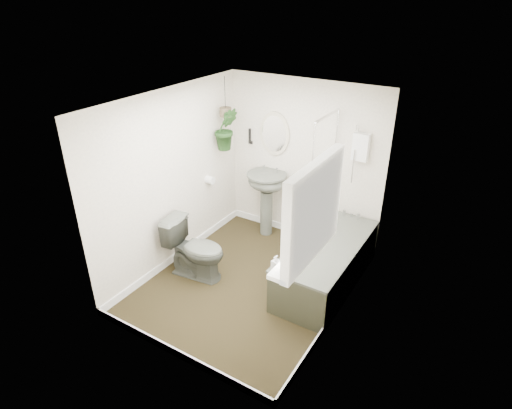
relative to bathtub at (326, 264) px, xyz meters
The scene contains 22 objects.
floor 0.99m from the bathtub, 147.99° to the right, with size 2.30×2.80×0.02m, color black.
ceiling 2.23m from the bathtub, 147.99° to the right, with size 2.30×2.80×0.02m, color white.
wall_back 1.49m from the bathtub, 131.32° to the left, with size 2.30×0.02×2.30m, color silver.
wall_front 2.24m from the bathtub, 112.73° to the right, with size 2.30×0.02×2.30m, color silver.
wall_left 2.20m from the bathtub, 165.69° to the right, with size 0.02×2.80×2.30m, color silver.
wall_right 1.06m from the bathtub, 54.25° to the right, with size 0.02×2.80×2.30m, color silver.
skirting 0.97m from the bathtub, 147.99° to the right, with size 2.30×2.80×0.10m, color white.
bathtub is the anchor object (origin of this frame).
bath_screen 1.15m from the bathtub, 123.96° to the left, with size 0.04×0.72×1.40m, color silver, non-canonical shape.
shower_box 1.51m from the bathtub, 90.00° to the left, with size 0.20×0.10×0.35m, color white.
oval_mirror 1.95m from the bathtub, 145.16° to the left, with size 0.46×0.03×0.62m, color beige.
wall_sconce 2.17m from the bathtub, 152.47° to the left, with size 0.04×0.04×0.22m, color black.
toilet_roll_holder 2.01m from the bathtub, behind, with size 0.11×0.11×0.11m, color white.
window_recess 1.84m from the bathtub, 76.41° to the right, with size 0.08×1.00×0.90m, color white.
window_sill 1.54m from the bathtub, 79.61° to the right, with size 0.18×1.00×0.04m, color white.
window_blinds 1.83m from the bathtub, 78.46° to the right, with size 0.01×0.86×0.76m, color white.
toilet 1.64m from the bathtub, 154.91° to the right, with size 0.44×0.76×0.78m, color #4D5148.
pedestal_sink 1.43m from the bathtub, 151.69° to the left, with size 0.57×0.49×0.98m, color #4D5148, non-canonical shape.
sill_plant 1.51m from the bathtub, 80.62° to the right, with size 0.21×0.19×0.24m, color black.
hanging_plant 2.25m from the bathtub, 165.74° to the left, with size 0.32×0.26×0.59m, color black.
soap_bottle 0.92m from the bathtub, 109.17° to the right, with size 0.08×0.09×0.18m, color black.
hanging_pot 2.39m from the bathtub, 165.74° to the left, with size 0.16×0.16×0.12m, color #4E412F.
Camera 1 is at (2.33, -3.64, 3.34)m, focal length 30.00 mm.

